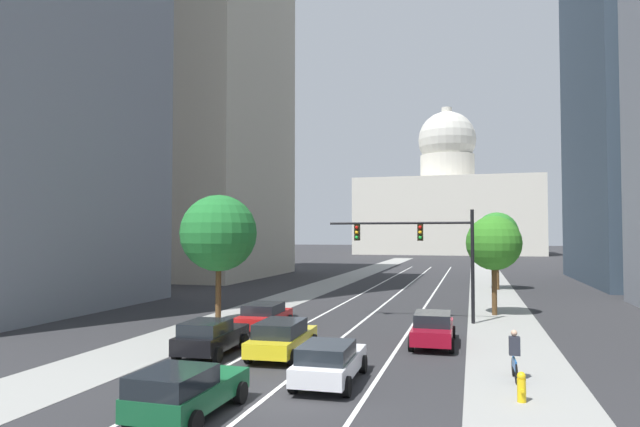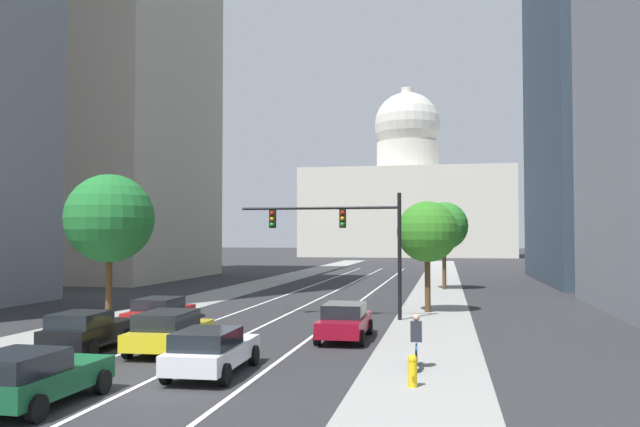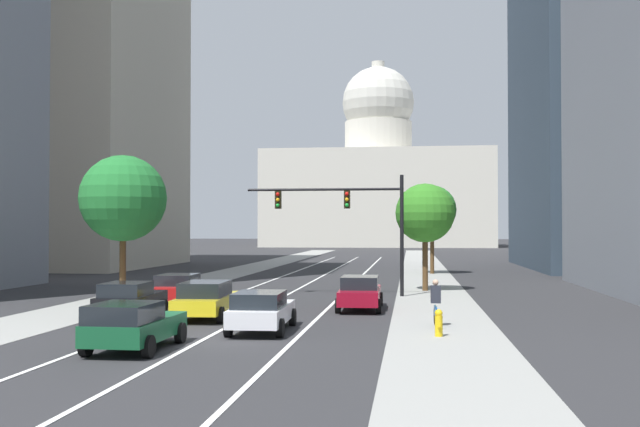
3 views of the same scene
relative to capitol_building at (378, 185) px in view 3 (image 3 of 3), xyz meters
The scene contains 21 objects.
ground_plane 90.00m from the capitol_building, 90.00° to the right, with size 400.00×400.00×0.00m, color #2B2B2D.
sidewalk_left 95.27m from the capitol_building, 94.74° to the right, with size 3.89×130.00×0.01m, color gray.
sidewalk_right 95.27m from the capitol_building, 85.26° to the right, with size 3.89×130.00×0.01m, color gray.
lane_stripe_left 104.91m from the capitol_building, 91.61° to the right, with size 0.16×90.00×0.01m, color white.
lane_stripe_center 104.87m from the capitol_building, 90.00° to the right, with size 0.16×90.00×0.01m, color white.
lane_stripe_right 104.91m from the capitol_building, 88.39° to the right, with size 0.16×90.00×0.01m, color white.
office_tower_far_left 89.20m from the capitol_building, 106.61° to the right, with size 17.07×22.25×40.83m.
office_tower_far_right 86.70m from the capitol_building, 72.69° to the right, with size 17.68×25.01×40.08m.
capitol_building is the anchor object (origin of this frame).
car_black 124.79m from the capitol_building, 92.02° to the right, with size 2.10×4.31×1.49m.
car_green 131.96m from the capitol_building, 90.64° to the right, with size 2.09×4.07×1.46m.
car_crimson 120.21m from the capitol_building, 87.90° to the right, with size 2.00×4.74×1.49m.
car_yellow 124.10m from the capitol_building, 90.68° to the right, with size 2.14×4.80×1.48m.
car_white 127.55m from the capitol_building, 89.34° to the right, with size 2.05×4.50×1.42m.
car_red 118.75m from the capitol_building, 92.13° to the right, with size 2.19×4.52×1.41m.
traffic_signal_mast 113.18m from the capitol_building, 88.25° to the right, with size 8.42×0.39×6.44m.
fire_hydrant 128.25m from the capitol_building, 86.61° to the right, with size 0.26×0.35×0.91m.
cyclist 125.64m from the capitol_building, 86.55° to the right, with size 0.37×1.70×1.72m.
street_tree_near_right 109.68m from the capitol_building, 86.10° to the right, with size 3.41×3.41×6.20m.
street_tree_far_right 93.36m from the capitol_building, 84.88° to the right, with size 3.86×3.86×7.04m.
street_tree_mid_left 117.24m from the capitol_building, 93.76° to the right, with size 4.33×4.33×7.27m.
Camera 3 is at (6.63, -23.25, 3.57)m, focal length 41.66 mm.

